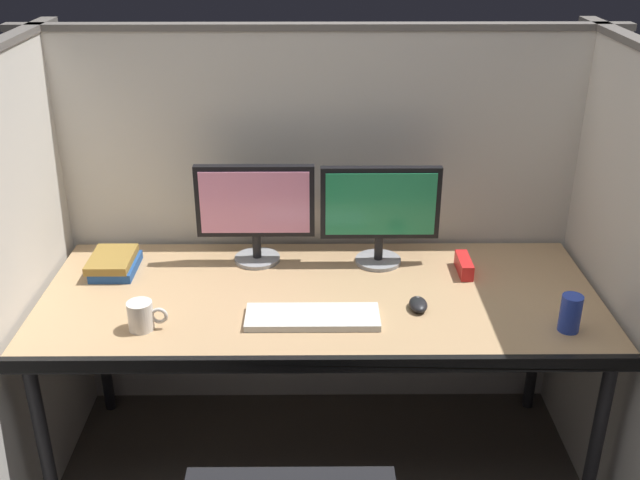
{
  "coord_description": "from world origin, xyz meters",
  "views": [
    {
      "loc": [
        -0.02,
        -1.9,
        1.97
      ],
      "look_at": [
        0.0,
        0.35,
        0.92
      ],
      "focal_mm": 41.28,
      "sensor_mm": 36.0,
      "label": 1
    }
  ],
  "objects_px": {
    "monitor_left": "(255,207)",
    "book_stack": "(114,263)",
    "computer_mouse": "(418,304)",
    "desk": "(320,308)",
    "soda_can": "(570,313)",
    "red_stapler": "(464,265)",
    "coffee_mug": "(142,316)",
    "monitor_right": "(380,209)",
    "keyboard_main": "(313,317)"
  },
  "relations": [
    {
      "from": "monitor_left",
      "to": "book_stack",
      "type": "bearing_deg",
      "value": -171.16
    },
    {
      "from": "monitor_left",
      "to": "computer_mouse",
      "type": "distance_m",
      "value": 0.69
    },
    {
      "from": "desk",
      "to": "book_stack",
      "type": "xyz_separation_m",
      "value": [
        -0.75,
        0.19,
        0.08
      ]
    },
    {
      "from": "soda_can",
      "to": "red_stapler",
      "type": "distance_m",
      "value": 0.47
    },
    {
      "from": "desk",
      "to": "computer_mouse",
      "type": "height_order",
      "value": "computer_mouse"
    },
    {
      "from": "computer_mouse",
      "to": "soda_can",
      "type": "xyz_separation_m",
      "value": [
        0.45,
        -0.13,
        0.04
      ]
    },
    {
      "from": "desk",
      "to": "coffee_mug",
      "type": "height_order",
      "value": "coffee_mug"
    },
    {
      "from": "monitor_left",
      "to": "monitor_right",
      "type": "height_order",
      "value": "same"
    },
    {
      "from": "desk",
      "to": "red_stapler",
      "type": "distance_m",
      "value": 0.55
    },
    {
      "from": "monitor_right",
      "to": "coffee_mug",
      "type": "distance_m",
      "value": 0.92
    },
    {
      "from": "monitor_right",
      "to": "soda_can",
      "type": "height_order",
      "value": "monitor_right"
    },
    {
      "from": "desk",
      "to": "computer_mouse",
      "type": "xyz_separation_m",
      "value": [
        0.32,
        -0.09,
        0.07
      ]
    },
    {
      "from": "keyboard_main",
      "to": "soda_can",
      "type": "height_order",
      "value": "soda_can"
    },
    {
      "from": "monitor_right",
      "to": "book_stack",
      "type": "xyz_separation_m",
      "value": [
        -0.96,
        -0.06,
        -0.19
      ]
    },
    {
      "from": "monitor_right",
      "to": "computer_mouse",
      "type": "bearing_deg",
      "value": -73.01
    },
    {
      "from": "monitor_right",
      "to": "coffee_mug",
      "type": "relative_size",
      "value": 3.41
    },
    {
      "from": "monitor_left",
      "to": "book_stack",
      "type": "relative_size",
      "value": 2.02
    },
    {
      "from": "keyboard_main",
      "to": "computer_mouse",
      "type": "bearing_deg",
      "value": 11.07
    },
    {
      "from": "desk",
      "to": "computer_mouse",
      "type": "bearing_deg",
      "value": -16.02
    },
    {
      "from": "red_stapler",
      "to": "desk",
      "type": "bearing_deg",
      "value": -162.23
    },
    {
      "from": "book_stack",
      "to": "soda_can",
      "type": "bearing_deg",
      "value": -15.28
    },
    {
      "from": "desk",
      "to": "coffee_mug",
      "type": "bearing_deg",
      "value": -159.5
    },
    {
      "from": "keyboard_main",
      "to": "book_stack",
      "type": "distance_m",
      "value": 0.8
    },
    {
      "from": "computer_mouse",
      "to": "soda_can",
      "type": "relative_size",
      "value": 0.79
    },
    {
      "from": "computer_mouse",
      "to": "soda_can",
      "type": "bearing_deg",
      "value": -16.47
    },
    {
      "from": "desk",
      "to": "monitor_left",
      "type": "xyz_separation_m",
      "value": [
        -0.23,
        0.27,
        0.27
      ]
    },
    {
      "from": "coffee_mug",
      "to": "soda_can",
      "type": "bearing_deg",
      "value": -0.75
    },
    {
      "from": "soda_can",
      "to": "red_stapler",
      "type": "xyz_separation_m",
      "value": [
        -0.26,
        0.39,
        -0.03
      ]
    },
    {
      "from": "keyboard_main",
      "to": "book_stack",
      "type": "height_order",
      "value": "book_stack"
    },
    {
      "from": "computer_mouse",
      "to": "coffee_mug",
      "type": "bearing_deg",
      "value": -172.46
    },
    {
      "from": "monitor_left",
      "to": "book_stack",
      "type": "height_order",
      "value": "monitor_left"
    },
    {
      "from": "monitor_left",
      "to": "soda_can",
      "type": "distance_m",
      "value": 1.14
    },
    {
      "from": "monitor_right",
      "to": "keyboard_main",
      "type": "bearing_deg",
      "value": -120.7
    },
    {
      "from": "monitor_right",
      "to": "computer_mouse",
      "type": "height_order",
      "value": "monitor_right"
    },
    {
      "from": "monitor_right",
      "to": "red_stapler",
      "type": "relative_size",
      "value": 2.87
    },
    {
      "from": "desk",
      "to": "soda_can",
      "type": "relative_size",
      "value": 15.57
    },
    {
      "from": "monitor_right",
      "to": "monitor_left",
      "type": "bearing_deg",
      "value": 177.57
    },
    {
      "from": "monitor_left",
      "to": "computer_mouse",
      "type": "height_order",
      "value": "monitor_left"
    },
    {
      "from": "keyboard_main",
      "to": "computer_mouse",
      "type": "distance_m",
      "value": 0.35
    },
    {
      "from": "monitor_left",
      "to": "red_stapler",
      "type": "distance_m",
      "value": 0.78
    },
    {
      "from": "monitor_left",
      "to": "soda_can",
      "type": "height_order",
      "value": "monitor_left"
    },
    {
      "from": "coffee_mug",
      "to": "desk",
      "type": "bearing_deg",
      "value": 20.5
    },
    {
      "from": "coffee_mug",
      "to": "keyboard_main",
      "type": "bearing_deg",
      "value": 5.2
    },
    {
      "from": "keyboard_main",
      "to": "coffee_mug",
      "type": "relative_size",
      "value": 3.41
    },
    {
      "from": "soda_can",
      "to": "book_stack",
      "type": "height_order",
      "value": "soda_can"
    },
    {
      "from": "monitor_right",
      "to": "red_stapler",
      "type": "distance_m",
      "value": 0.37
    },
    {
      "from": "keyboard_main",
      "to": "computer_mouse",
      "type": "relative_size",
      "value": 4.48
    },
    {
      "from": "desk",
      "to": "red_stapler",
      "type": "relative_size",
      "value": 12.67
    },
    {
      "from": "keyboard_main",
      "to": "book_stack",
      "type": "xyz_separation_m",
      "value": [
        -0.72,
        0.35,
        0.02
      ]
    },
    {
      "from": "monitor_right",
      "to": "soda_can",
      "type": "xyz_separation_m",
      "value": [
        0.56,
        -0.48,
        -0.15
      ]
    }
  ]
}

